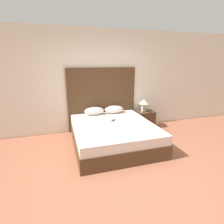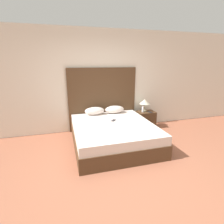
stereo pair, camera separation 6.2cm
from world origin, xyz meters
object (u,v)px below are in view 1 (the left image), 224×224
Objects in this scene: nightstand at (145,119)px; phone_on_nightstand at (149,112)px; phone_on_bed at (113,120)px; bed at (113,134)px; table_lamp at (144,102)px.

phone_on_nightstand reaches higher than nightstand.
phone_on_bed is at bearing -154.39° from nightstand.
bed is 12.62× the size of phone_on_bed.
phone_on_nightstand is at bearing 27.57° from bed.
table_lamp is 0.32m from phone_on_nightstand.
phone_on_bed is 1.30m from table_lamp.
phone_on_bed is at bearing -159.17° from phone_on_nightstand.
table_lamp is at bearing 29.22° from phone_on_bed.
nightstand is at bearing -63.96° from table_lamp.
phone_on_bed is at bearing -150.78° from table_lamp.
nightstand is at bearing 25.61° from phone_on_bed.
phone_on_bed reaches higher than bed.
table_lamp is (1.18, 0.83, 0.51)m from bed.
nightstand is at bearing 124.43° from phone_on_nightstand.
bed is 5.77× the size of table_lamp.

